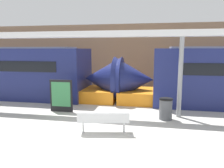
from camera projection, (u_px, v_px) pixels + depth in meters
name	position (u px, v px, depth m)	size (l,w,h in m)	color
ground_plane	(98.00, 135.00, 7.82)	(60.00, 60.00, 0.00)	#B2AFA8
station_wall	(129.00, 56.00, 17.15)	(56.00, 0.20, 5.00)	#937051
bench_near	(103.00, 120.00, 7.93)	(1.93, 0.77, 0.81)	silver
trash_bin	(166.00, 109.00, 9.55)	(0.59, 0.59, 0.95)	#4C4F54
poster_board	(61.00, 96.00, 10.70)	(1.14, 0.07, 1.60)	black
support_column_near	(180.00, 78.00, 9.71)	(0.20, 0.20, 3.61)	gray
canopy_beam	(182.00, 33.00, 9.41)	(28.00, 0.60, 0.28)	silver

